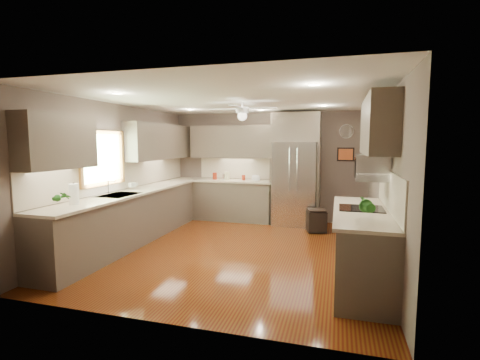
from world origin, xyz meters
The scene contains 28 objects.
floor centered at (0.00, 0.00, 0.00)m, with size 5.00×5.00×0.00m, color #4E150A.
ceiling centered at (0.00, 0.00, 2.50)m, with size 5.00×5.00×0.00m, color white.
wall_back centered at (0.00, 2.50, 1.25)m, with size 4.50×4.50×0.00m, color brown.
wall_front centered at (0.00, -2.50, 1.25)m, with size 4.50×4.50×0.00m, color brown.
wall_left centered at (-2.25, 0.00, 1.25)m, with size 5.00×5.00×0.00m, color brown.
wall_right centered at (2.25, 0.00, 1.25)m, with size 5.00×5.00×0.00m, color brown.
canister_a centered at (-1.20, 2.21, 1.02)m, with size 0.10×0.10×0.17m, color maroon.
canister_b centered at (-0.96, 2.22, 1.01)m, with size 0.10×0.10×0.15m, color silver.
canister_c centered at (-0.89, 2.18, 1.03)m, with size 0.12×0.12×0.20m, color beige.
canister_d centered at (-0.50, 2.22, 1.00)m, with size 0.08×0.08×0.12m, color maroon.
soap_bottle centered at (-2.06, 0.13, 1.03)m, with size 0.08×0.08×0.18m, color white.
potted_plant_left centered at (-1.95, -1.74, 1.09)m, with size 0.16×0.11×0.30m, color #1E5518.
potted_plant_right centered at (1.92, -1.42, 1.12)m, with size 0.19×0.16×0.35m, color #1E5518.
bowl centered at (-0.22, 2.22, 0.97)m, with size 0.21×0.21×0.05m, color beige.
left_run centered at (-1.95, 0.15, 0.48)m, with size 0.65×4.70×1.45m.
back_run centered at (-0.72, 2.20, 0.48)m, with size 1.85×0.65×1.45m.
uppers centered at (-0.74, 0.71, 1.87)m, with size 4.50×4.70×0.95m.
window centered at (-2.22, -0.50, 1.55)m, with size 0.05×1.12×0.92m.
sink centered at (-1.93, -0.50, 0.91)m, with size 0.50×0.70×0.32m.
refrigerator centered at (0.70, 2.16, 1.19)m, with size 1.06×0.75×2.45m.
right_run centered at (1.93, -0.80, 0.48)m, with size 0.70×2.20×1.45m.
microwave centered at (2.03, -0.55, 1.48)m, with size 0.43×0.55×0.34m.
ceiling_fan centered at (0.00, 0.30, 2.33)m, with size 1.18×1.18×0.32m.
recessed_lights centered at (-0.04, 0.40, 2.49)m, with size 2.84×3.14×0.01m.
wall_clock centered at (1.75, 2.48, 2.05)m, with size 0.30×0.03×0.30m.
framed_print centered at (1.75, 2.48, 1.55)m, with size 0.36×0.03×0.30m.
stool centered at (1.21, 1.56, 0.24)m, with size 0.45×0.45×0.45m.
paper_towel centered at (-1.97, -1.47, 1.08)m, with size 0.13×0.13×0.33m.
Camera 1 is at (1.60, -5.49, 1.82)m, focal length 26.00 mm.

